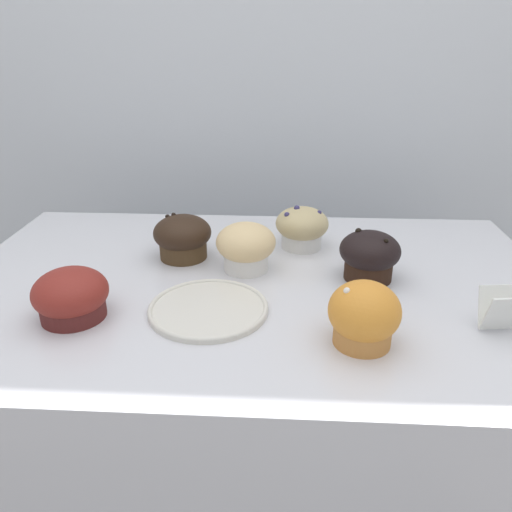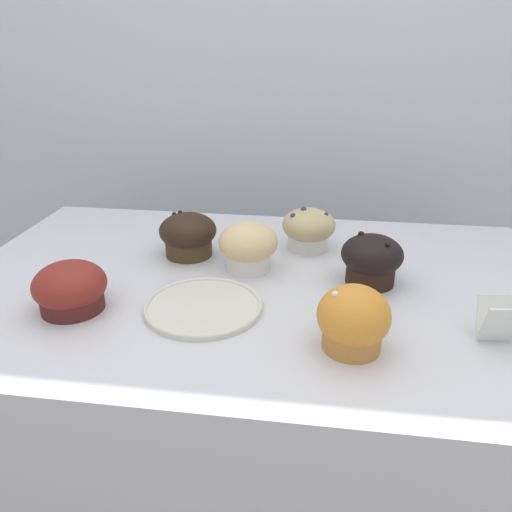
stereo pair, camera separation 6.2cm
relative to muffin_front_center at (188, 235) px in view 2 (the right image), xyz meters
The scene contains 10 objects.
wall_back 0.53m from the muffin_front_center, 75.41° to the left, with size 3.20×0.10×1.80m, color silver.
display_counter 0.51m from the muffin_front_center, 33.80° to the right, with size 1.00×0.64×0.89m, color silver.
muffin_front_center is the anchor object (origin of this frame).
muffin_back_left 0.33m from the muffin_front_center, 11.93° to the right, with size 0.10×0.10×0.08m.
muffin_back_right 0.22m from the muffin_front_center, 15.62° to the left, with size 0.10×0.10×0.08m.
muffin_front_left 0.13m from the muffin_front_center, 20.56° to the right, with size 0.10×0.10×0.08m.
muffin_front_right 0.25m from the muffin_front_center, 118.74° to the right, with size 0.11×0.11×0.07m.
muffin_back_center 0.39m from the muffin_front_center, 42.23° to the right, with size 0.09×0.09×0.09m.
serving_plate 0.21m from the muffin_front_center, 69.03° to the right, with size 0.18×0.18×0.01m.
price_card 0.52m from the muffin_front_center, 24.72° to the right, with size 0.05×0.05×0.06m.
Camera 2 is at (0.11, -0.73, 1.26)m, focal length 35.00 mm.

